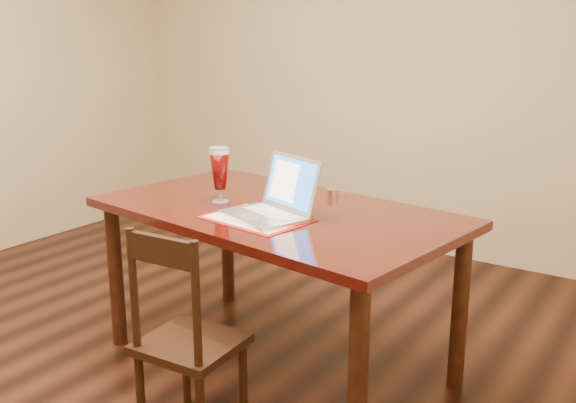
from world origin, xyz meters
The scene contains 3 objects.
ground centered at (0.00, 0.00, 0.00)m, with size 5.00×5.00×0.00m, color black.
dining_table centered at (0.46, 0.48, 0.71)m, with size 1.81×1.18×1.06m.
dining_chair centered at (0.49, -0.19, 0.41)m, with size 0.39×0.38×0.88m.
Camera 1 is at (2.11, -1.88, 1.58)m, focal length 40.00 mm.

